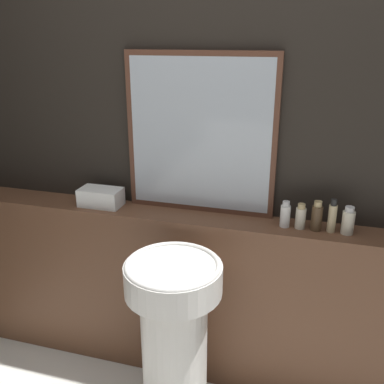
# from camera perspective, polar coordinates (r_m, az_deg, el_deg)

# --- Properties ---
(wall_back) EXTENTS (8.00, 0.06, 2.50)m
(wall_back) POSITION_cam_1_polar(r_m,az_deg,el_deg) (2.08, 2.61, 6.79)
(wall_back) COLOR black
(wall_back) RESTS_ON ground_plane
(vanity_counter) EXTENTS (2.70, 0.20, 0.91)m
(vanity_counter) POSITION_cam_1_polar(r_m,az_deg,el_deg) (2.28, 1.49, -13.85)
(vanity_counter) COLOR brown
(vanity_counter) RESTS_ON ground_plane
(pedestal_sink) EXTENTS (0.41, 0.41, 0.86)m
(pedestal_sink) POSITION_cam_1_polar(r_m,az_deg,el_deg) (1.97, -2.38, -18.85)
(pedestal_sink) COLOR silver
(pedestal_sink) RESTS_ON ground_plane
(mirror) EXTENTS (0.72, 0.03, 0.76)m
(mirror) POSITION_cam_1_polar(r_m,az_deg,el_deg) (2.03, 1.09, 7.59)
(mirror) COLOR #563323
(mirror) RESTS_ON vanity_counter
(towel_stack) EXTENTS (0.21, 0.12, 0.09)m
(towel_stack) POSITION_cam_1_polar(r_m,az_deg,el_deg) (2.23, -12.05, -0.68)
(towel_stack) COLOR white
(towel_stack) RESTS_ON vanity_counter
(shampoo_bottle) EXTENTS (0.05, 0.05, 0.12)m
(shampoo_bottle) POSITION_cam_1_polar(r_m,az_deg,el_deg) (1.99, 12.33, -3.00)
(shampoo_bottle) COLOR white
(shampoo_bottle) RESTS_ON vanity_counter
(conditioner_bottle) EXTENTS (0.05, 0.05, 0.12)m
(conditioner_bottle) POSITION_cam_1_polar(r_m,az_deg,el_deg) (1.99, 14.28, -3.25)
(conditioner_bottle) COLOR beige
(conditioner_bottle) RESTS_ON vanity_counter
(lotion_bottle) EXTENTS (0.05, 0.05, 0.14)m
(lotion_bottle) POSITION_cam_1_polar(r_m,az_deg,el_deg) (1.98, 16.29, -3.19)
(lotion_bottle) COLOR #4C3823
(lotion_bottle) RESTS_ON vanity_counter
(body_wash_bottle) EXTENTS (0.04, 0.04, 0.15)m
(body_wash_bottle) POSITION_cam_1_polar(r_m,az_deg,el_deg) (1.98, 18.18, -3.17)
(body_wash_bottle) COLOR #C6B284
(body_wash_bottle) RESTS_ON vanity_counter
(hand_soap_bottle) EXTENTS (0.05, 0.05, 0.13)m
(hand_soap_bottle) POSITION_cam_1_polar(r_m,az_deg,el_deg) (1.99, 20.10, -3.68)
(hand_soap_bottle) COLOR beige
(hand_soap_bottle) RESTS_ON vanity_counter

